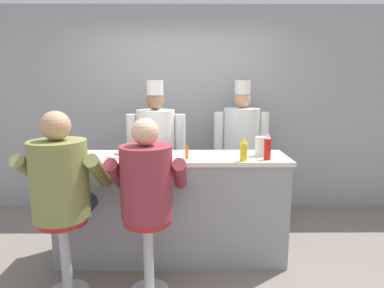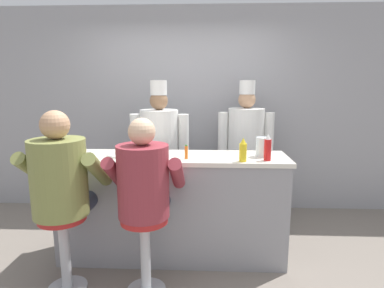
{
  "view_description": "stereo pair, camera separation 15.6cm",
  "coord_description": "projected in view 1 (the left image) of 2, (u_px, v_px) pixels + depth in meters",
  "views": [
    {
      "loc": [
        0.17,
        -2.69,
        1.7
      ],
      "look_at": [
        0.2,
        0.25,
        1.15
      ],
      "focal_mm": 30.0,
      "sensor_mm": 36.0,
      "label": 1
    },
    {
      "loc": [
        0.33,
        -2.69,
        1.7
      ],
      "look_at": [
        0.2,
        0.25,
        1.15
      ],
      "focal_mm": 30.0,
      "sensor_mm": 36.0,
      "label": 2
    }
  ],
  "objects": [
    {
      "name": "diner_counter",
      "position": [
        172.0,
        207.0,
        3.14
      ],
      "size": [
        2.2,
        0.56,
        1.03
      ],
      "color": "gray",
      "rests_on": "ground_plane"
    },
    {
      "name": "diner_seated_olive",
      "position": [
        62.0,
        184.0,
        2.52
      ],
      "size": [
        0.66,
        0.65,
        1.51
      ],
      "color": "#B2B5BA",
      "rests_on": "ground_plane"
    },
    {
      "name": "cook_in_whites_near",
      "position": [
        156.0,
        149.0,
        3.73
      ],
      "size": [
        0.68,
        0.44,
        1.74
      ],
      "color": "#232328",
      "rests_on": "ground_plane"
    },
    {
      "name": "water_pitcher_clear",
      "position": [
        262.0,
        146.0,
        3.04
      ],
      "size": [
        0.15,
        0.13,
        0.18
      ],
      "color": "silver",
      "rests_on": "diner_counter"
    },
    {
      "name": "ketchup_bottle_red",
      "position": [
        268.0,
        147.0,
        2.88
      ],
      "size": [
        0.06,
        0.06,
        0.24
      ],
      "color": "red",
      "rests_on": "diner_counter"
    },
    {
      "name": "mustard_bottle_yellow",
      "position": [
        244.0,
        150.0,
        2.83
      ],
      "size": [
        0.07,
        0.07,
        0.21
      ],
      "color": "yellow",
      "rests_on": "diner_counter"
    },
    {
      "name": "coffee_mug_tan",
      "position": [
        71.0,
        151.0,
        3.04
      ],
      "size": [
        0.14,
        0.09,
        0.1
      ],
      "color": "beige",
      "rests_on": "diner_counter"
    },
    {
      "name": "breakfast_plate",
      "position": [
        120.0,
        155.0,
        3.02
      ],
      "size": [
        0.26,
        0.26,
        0.05
      ],
      "color": "white",
      "rests_on": "diner_counter"
    },
    {
      "name": "cook_in_whites_far",
      "position": [
        241.0,
        144.0,
        4.0
      ],
      "size": [
        0.68,
        0.44,
        1.75
      ],
      "color": "#232328",
      "rests_on": "ground_plane"
    },
    {
      "name": "cereal_bowl",
      "position": [
        142.0,
        157.0,
        2.9
      ],
      "size": [
        0.15,
        0.15,
        0.05
      ],
      "color": "white",
      "rests_on": "diner_counter"
    },
    {
      "name": "wall_back",
      "position": [
        177.0,
        111.0,
        4.32
      ],
      "size": [
        10.0,
        0.06,
        2.7
      ],
      "color": "#99999E",
      "rests_on": "ground_plane"
    },
    {
      "name": "diner_seated_maroon",
      "position": [
        147.0,
        187.0,
        2.53
      ],
      "size": [
        0.62,
        0.61,
        1.45
      ],
      "color": "#B2B5BA",
      "rests_on": "ground_plane"
    },
    {
      "name": "hot_sauce_bottle_orange",
      "position": [
        187.0,
        152.0,
        2.91
      ],
      "size": [
        0.03,
        0.03,
        0.13
      ],
      "color": "orange",
      "rests_on": "diner_counter"
    },
    {
      "name": "ground_plane",
      "position": [
        171.0,
        271.0,
        2.96
      ],
      "size": [
        20.0,
        20.0,
        0.0
      ],
      "primitive_type": "plane",
      "color": "slate"
    }
  ]
}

